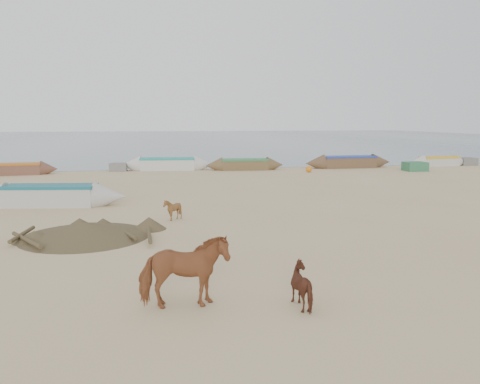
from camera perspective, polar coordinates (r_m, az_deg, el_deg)
name	(u,v)px	position (r m, az deg, el deg)	size (l,w,h in m)	color
ground	(264,247)	(13.56, 2.91, -6.73)	(140.00, 140.00, 0.00)	tan
sea	(173,138)	(94.86, -8.14, 6.51)	(160.00, 160.00, 0.00)	slate
cow_adult	(184,272)	(9.19, -6.89, -9.64)	(0.79, 1.73, 1.46)	brown
calf_front	(173,209)	(17.19, -8.22, -2.11)	(0.65, 0.73, 0.81)	brown
calf_right	(306,286)	(9.40, 8.10, -11.23)	(0.84, 0.72, 0.84)	#5C2E1E
near_canoe	(50,195)	(21.43, -22.12, -0.39)	(6.41, 1.25, 0.90)	beige
debris_pile	(85,229)	(15.49, -18.35, -4.35)	(4.02, 4.02, 0.45)	brown
waterline_canoes	(262,164)	(34.75, 2.70, 3.49)	(49.37, 2.99, 0.90)	silver
beach_clutter	(259,167)	(33.53, 2.30, 3.08)	(45.89, 4.75, 0.64)	#2F6A3E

